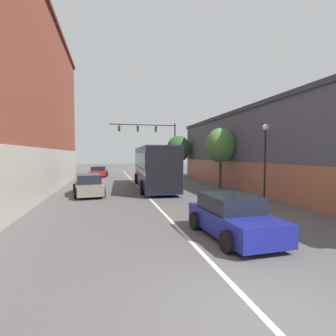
% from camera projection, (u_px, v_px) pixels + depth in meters
% --- Properties ---
extents(ground_plane, '(160.00, 160.00, 0.00)m').
position_uv_depth(ground_plane, '(262.00, 316.00, 4.54)').
color(ground_plane, '#565454').
extents(lane_center_line, '(0.14, 46.61, 0.01)m').
position_uv_depth(lane_center_line, '(140.00, 189.00, 21.38)').
color(lane_center_line, silver).
rests_on(lane_center_line, ground_plane).
extents(building_right_storefront, '(6.25, 29.84, 6.41)m').
position_uv_depth(building_right_storefront, '(281.00, 148.00, 20.16)').
color(building_right_storefront, '#4C515B').
rests_on(building_right_storefront, ground_plane).
extents(bus, '(3.12, 10.87, 3.41)m').
position_uv_depth(bus, '(154.00, 165.00, 21.79)').
color(bus, navy).
rests_on(bus, ground_plane).
extents(hatchback_foreground, '(2.19, 4.05, 1.40)m').
position_uv_depth(hatchback_foreground, '(233.00, 217.00, 8.92)').
color(hatchback_foreground, navy).
rests_on(hatchback_foreground, ground_plane).
extents(parked_car_left_near, '(2.40, 4.86, 1.46)m').
position_uv_depth(parked_car_left_near, '(88.00, 185.00, 18.11)').
color(parked_car_left_near, slate).
rests_on(parked_car_left_near, ground_plane).
extents(parked_car_left_mid, '(2.31, 4.41, 1.32)m').
position_uv_depth(parked_car_left_mid, '(99.00, 172.00, 33.38)').
color(parked_car_left_mid, red).
rests_on(parked_car_left_mid, ground_plane).
extents(traffic_signal_gantry, '(8.84, 0.36, 7.02)m').
position_uv_depth(traffic_signal_gantry, '(154.00, 136.00, 34.83)').
color(traffic_signal_gantry, black).
rests_on(traffic_signal_gantry, ground_plane).
extents(street_lamp, '(0.35, 0.35, 4.55)m').
position_uv_depth(street_lamp, '(265.00, 154.00, 15.06)').
color(street_lamp, black).
rests_on(street_lamp, ground_plane).
extents(street_tree_near, '(2.59, 2.33, 5.00)m').
position_uv_depth(street_tree_near, '(221.00, 145.00, 21.64)').
color(street_tree_near, '#4C3823').
rests_on(street_tree_near, ground_plane).
extents(street_tree_far, '(2.91, 2.62, 5.11)m').
position_uv_depth(street_tree_far, '(178.00, 149.00, 32.13)').
color(street_tree_far, brown).
rests_on(street_tree_far, ground_plane).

